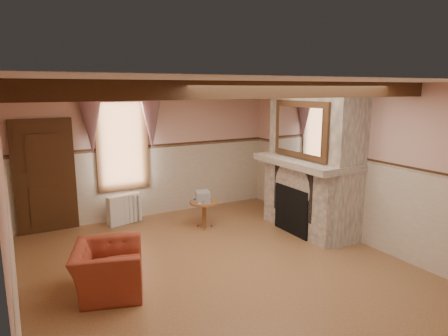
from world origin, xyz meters
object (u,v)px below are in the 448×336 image
radiator (124,209)px  bowl (305,156)px  armchair (108,269)px  mantel_clock (281,148)px  side_table (204,215)px  oil_lamp (291,148)px

radiator → bowl: bowl is taller
armchair → mantel_clock: (3.88, 1.37, 1.19)m
radiator → bowl: bearing=-48.1°
side_table → mantel_clock: bearing=-8.9°
armchair → bowl: bowl is taller
side_table → mantel_clock: 2.07m
radiator → mantel_clock: mantel_clock is taller
radiator → oil_lamp: size_ratio=2.50×
bowl → mantel_clock: 0.73m
side_table → oil_lamp: bearing=-19.0°
armchair → mantel_clock: 4.28m
armchair → bowl: size_ratio=3.08×
radiator → armchair: bearing=-122.6°
armchair → bowl: (3.88, 0.64, 1.13)m
bowl → radiator: bearing=145.2°
armchair → radiator: 2.84m
side_table → armchair: bearing=-143.9°
radiator → oil_lamp: oil_lamp is taller
armchair → bowl: bearing=-63.3°
armchair → side_table: size_ratio=1.74×
bowl → side_table: bearing=148.9°
mantel_clock → oil_lamp: (0.00, -0.31, 0.04)m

